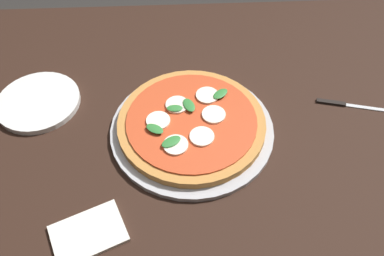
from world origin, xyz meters
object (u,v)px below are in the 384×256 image
at_px(serving_tray, 192,129).
at_px(plate_white, 38,102).
at_px(pizza, 191,122).
at_px(napkin, 88,233).
at_px(dining_table, 206,143).
at_px(knife, 343,104).

height_order(serving_tray, plate_white, plate_white).
relative_size(serving_tray, pizza, 1.11).
xyz_separation_m(plate_white, napkin, (-0.16, 0.34, -0.00)).
bearing_deg(plate_white, dining_table, 172.31).
relative_size(dining_table, plate_white, 7.02).
distance_m(dining_table, plate_white, 0.42).
xyz_separation_m(dining_table, knife, (-0.32, -0.01, 0.11)).
bearing_deg(plate_white, pizza, 164.88).
bearing_deg(knife, dining_table, 2.42).
bearing_deg(dining_table, napkin, 49.76).
height_order(plate_white, knife, plate_white).
xyz_separation_m(pizza, napkin, (0.20, 0.24, -0.02)).
distance_m(dining_table, pizza, 0.14).
relative_size(napkin, knife, 0.78).
bearing_deg(knife, serving_tray, 9.62).
relative_size(serving_tray, plate_white, 1.86).
distance_m(pizza, knife, 0.37).
relative_size(dining_table, knife, 8.15).
height_order(dining_table, knife, knife).
relative_size(dining_table, pizza, 4.17).
bearing_deg(napkin, knife, -152.13).
height_order(napkin, knife, napkin).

